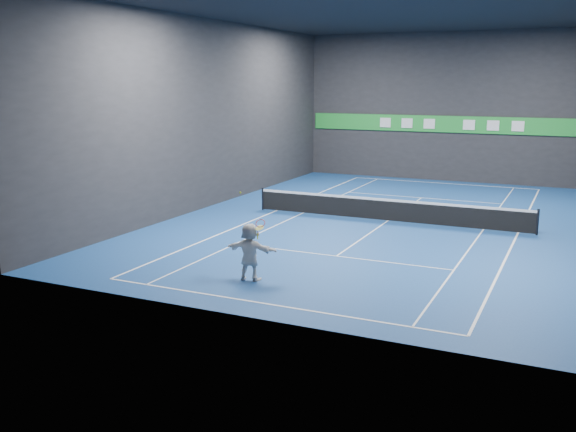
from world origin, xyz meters
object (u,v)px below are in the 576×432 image
at_px(tennis_net, 388,209).
at_px(player, 250,252).
at_px(tennis_ball, 240,193).
at_px(tennis_racket, 260,226).

bearing_deg(tennis_net, player, -98.26).
distance_m(tennis_ball, tennis_racket, 1.23).
bearing_deg(tennis_racket, tennis_ball, 167.16).
relative_size(player, tennis_ball, 28.05).
relative_size(tennis_net, tennis_racket, 18.33).
bearing_deg(tennis_net, tennis_ball, -100.85).
bearing_deg(tennis_ball, player, -27.41).
bearing_deg(tennis_net, tennis_racket, -96.43).
relative_size(player, tennis_net, 0.14).
bearing_deg(player, tennis_racket, -173.90).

